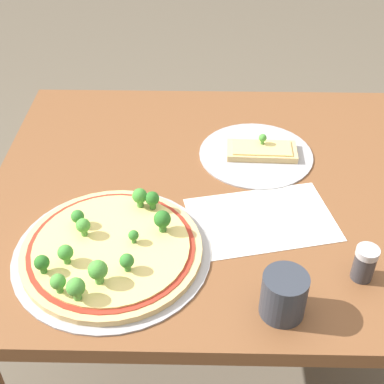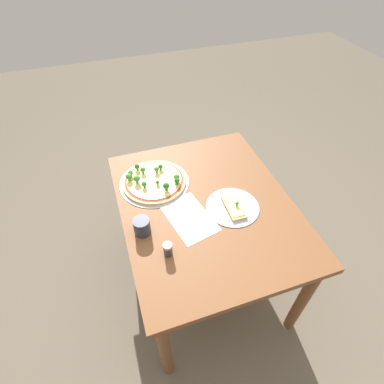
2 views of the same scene
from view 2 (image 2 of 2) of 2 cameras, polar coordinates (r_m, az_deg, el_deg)
The scene contains 7 objects.
ground_plane at distance 2.18m, azimuth 2.07°, elevation -15.33°, with size 8.00×8.00×0.00m, color brown.
dining_table at distance 1.66m, azimuth 2.64°, elevation -4.62°, with size 1.11×0.89×0.73m.
pizza_tray_whole at distance 1.70m, azimuth -7.26°, elevation 2.09°, with size 0.39×0.39×0.07m.
pizza_tray_slice at distance 1.57m, azimuth 7.85°, elevation -2.84°, with size 0.28×0.28×0.05m.
drinking_cup at distance 1.45m, azimuth -9.52°, elevation -6.48°, with size 0.08×0.08×0.09m, color #2D333D.
condiment_shaker at distance 1.37m, azimuth -4.62°, elevation -10.84°, with size 0.04×0.04×0.07m.
paper_menu at distance 1.52m, azimuth -0.56°, elevation -4.87°, with size 0.30×0.19×0.00m, color white.
Camera 2 is at (-0.98, 0.41, 1.90)m, focal length 28.00 mm.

